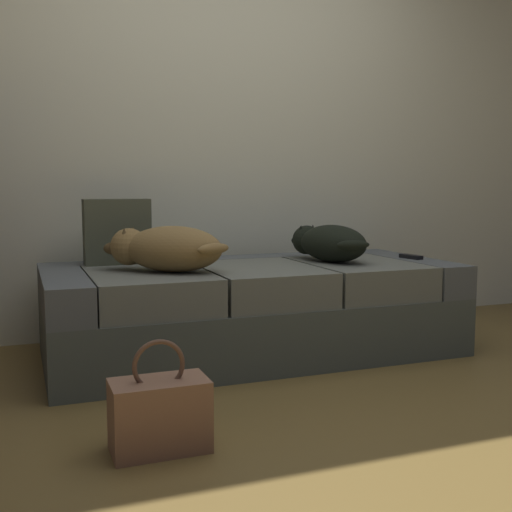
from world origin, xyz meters
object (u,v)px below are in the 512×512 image
(tv_remote, at_px, (411,257))
(handbag, at_px, (160,414))
(dog_tan, at_px, (166,248))
(throw_pillow, at_px, (117,232))
(dog_dark, at_px, (328,243))
(couch, at_px, (253,309))

(tv_remote, height_order, handbag, tv_remote)
(dog_tan, bearing_deg, tv_remote, 1.62)
(dog_tan, xyz_separation_m, throw_pillow, (-0.17, 0.38, 0.06))
(dog_dark, bearing_deg, handbag, -138.29)
(tv_remote, bearing_deg, dog_tan, 173.06)
(tv_remote, bearing_deg, couch, 167.24)
(dog_dark, height_order, tv_remote, dog_dark)
(couch, bearing_deg, throw_pillow, 157.19)
(couch, height_order, dog_dark, dog_dark)
(tv_remote, bearing_deg, dog_dark, 165.11)
(dog_dark, xyz_separation_m, handbag, (-1.15, -1.03, -0.45))
(dog_dark, bearing_deg, tv_remote, -6.33)
(dog_dark, bearing_deg, couch, 178.25)
(couch, relative_size, tv_remote, 13.99)
(couch, xyz_separation_m, handbag, (-0.72, -1.04, -0.11))
(dog_dark, bearing_deg, dog_tan, -174.08)
(dog_dark, height_order, throw_pillow, throw_pillow)
(throw_pillow, distance_m, handbag, 1.41)
(handbag, bearing_deg, tv_remote, 30.54)
(couch, bearing_deg, handbag, -124.70)
(dog_tan, distance_m, dog_dark, 0.92)
(couch, relative_size, dog_dark, 3.68)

